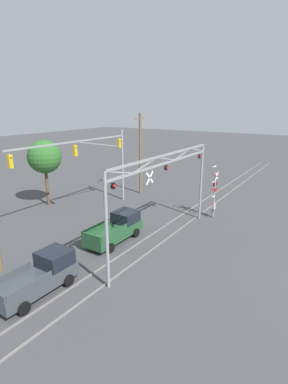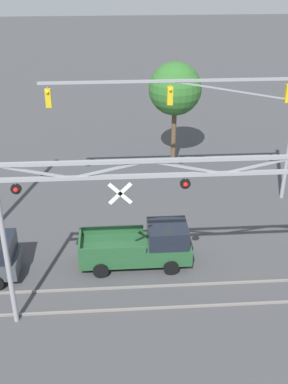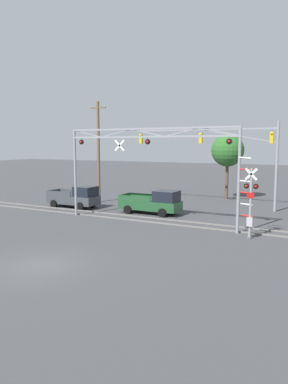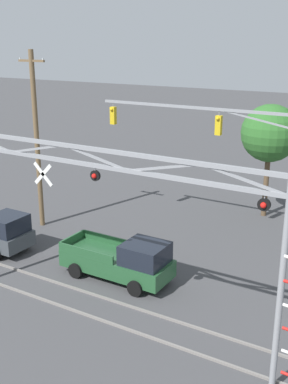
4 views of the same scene
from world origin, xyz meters
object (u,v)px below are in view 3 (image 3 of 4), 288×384
traffic_signal_span (234,148)px  utility_pole_left (99,151)px  pickup_truck_following (76,197)px  background_tree_beyond_span (228,151)px  crossing_signal_mast (250,205)px  crossing_gantry (147,153)px  pickup_truck_lead (154,203)px

traffic_signal_span → utility_pole_left: (-12.96, -2.76, -0.35)m
pickup_truck_following → background_tree_beyond_span: 16.71m
crossing_signal_mast → background_tree_beyond_span: bearing=110.5°
crossing_gantry → pickup_truck_lead: crossing_gantry is taller
crossing_signal_mast → background_tree_beyond_span: size_ratio=0.73×
pickup_truck_lead → background_tree_beyond_span: size_ratio=0.75×
pickup_truck_lead → traffic_signal_span: bearing=49.8°
pickup_truck_lead → crossing_gantry: bearing=-70.3°
background_tree_beyond_span → crossing_gantry: bearing=-96.0°
pickup_truck_following → utility_pole_left: bearing=91.8°
pickup_truck_following → utility_pole_left: utility_pole_left is taller
crossing_gantry → pickup_truck_lead: 5.69m
background_tree_beyond_span → utility_pole_left: bearing=-142.2°
pickup_truck_lead → background_tree_beyond_span: (2.89, 11.59, 4.21)m
crossing_gantry → background_tree_beyond_span: crossing_gantry is taller
crossing_signal_mast → pickup_truck_lead: bearing=152.9°
utility_pole_left → crossing_signal_mast: bearing=-25.0°
traffic_signal_span → background_tree_beyond_span: bearing=111.5°
crossing_signal_mast → background_tree_beyond_span: 17.54m
pickup_truck_lead → utility_pole_left: bearing=157.5°
crossing_signal_mast → traffic_signal_span: (-3.86, 10.59, 3.41)m
crossing_gantry → pickup_truck_following: size_ratio=2.77×
traffic_signal_span → background_tree_beyond_span: size_ratio=2.01×
pickup_truck_following → background_tree_beyond_span: background_tree_beyond_span is taller
pickup_truck_lead → pickup_truck_following: bearing=-175.7°
crossing_signal_mast → pickup_truck_following: (-16.70, 4.00, -1.15)m
traffic_signal_span → pickup_truck_lead: (-5.09, -6.02, -4.55)m
crossing_gantry → crossing_signal_mast: crossing_gantry is taller
crossing_signal_mast → background_tree_beyond_span: background_tree_beyond_span is taller
traffic_signal_span → crossing_signal_mast: bearing=-70.0°
traffic_signal_span → pickup_truck_following: (-12.84, -6.60, -4.56)m
crossing_gantry → crossing_signal_mast: bearing=-7.3°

